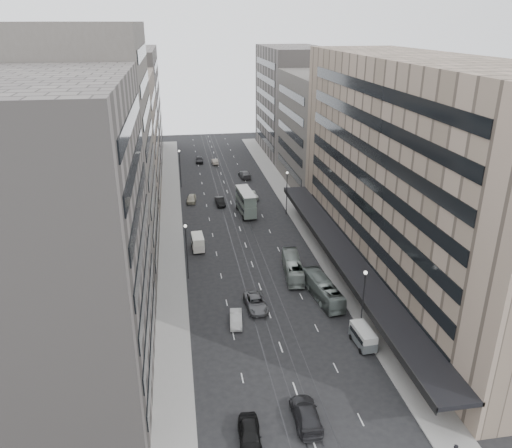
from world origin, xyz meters
TOP-DOWN VIEW (x-y plane):
  - ground at (0.00, 0.00)m, footprint 220.00×220.00m
  - sidewalk_right at (12.00, 37.50)m, footprint 4.00×125.00m
  - sidewalk_left at (-12.00, 37.50)m, footprint 4.00×125.00m
  - department_store at (21.45, 8.00)m, footprint 19.20×60.00m
  - building_right_mid at (21.50, 52.00)m, footprint 15.00×28.00m
  - building_right_far at (21.50, 82.00)m, footprint 15.00×32.00m
  - building_left_a at (-21.50, -8.00)m, footprint 15.00×28.00m
  - building_left_b at (-21.50, 19.00)m, footprint 15.00×26.00m
  - building_left_c at (-21.50, 46.00)m, footprint 15.00×28.00m
  - building_left_d at (-21.50, 79.00)m, footprint 15.00×38.00m
  - lamp_right_near at (9.70, -5.00)m, footprint 0.44×0.44m
  - lamp_right_far at (9.70, 35.00)m, footprint 0.44×0.44m
  - lamp_left_near at (-9.70, 12.00)m, footprint 0.44×0.44m
  - lamp_left_far at (-9.70, 55.00)m, footprint 0.44×0.44m
  - bus_near at (7.64, 3.48)m, footprint 3.31×9.93m
  - bus_far at (5.22, 10.55)m, footprint 3.27×9.69m
  - double_decker at (2.11, 36.17)m, footprint 3.07×8.54m
  - vw_microbus at (9.20, -7.13)m, footprint 2.09×4.19m
  - panel_van at (-7.78, 21.36)m, footprint 2.12×4.07m
  - sedan_0 at (-5.50, -18.94)m, footprint 2.27×4.96m
  - sedan_1 at (-4.39, -0.53)m, footprint 1.88×4.26m
  - sedan_2 at (-1.45, 2.65)m, footprint 2.80×5.53m
  - sedan_3 at (-0.06, -17.39)m, footprint 2.48×5.74m
  - sedan_4 at (-7.84, 44.44)m, footprint 2.31×4.57m
  - sedan_5 at (-2.31, 41.84)m, footprint 1.85×4.63m
  - sedan_6 at (4.35, 45.12)m, footprint 2.71×5.61m
  - sedan_7 at (5.15, 59.70)m, footprint 2.75×5.75m
  - sedan_8 at (-4.52, 74.90)m, footprint 2.01×4.71m
  - sedan_9 at (-0.70, 72.91)m, footprint 1.65×4.20m

SIDE VIEW (x-z plane):
  - ground at x=0.00m, z-range 0.00..0.00m
  - sidewalk_right at x=12.00m, z-range 0.00..0.15m
  - sidewalk_left at x=-12.00m, z-range 0.00..0.15m
  - sedan_9 at x=-0.70m, z-range 0.00..1.36m
  - sedan_1 at x=-4.39m, z-range 0.00..1.36m
  - sedan_4 at x=-7.84m, z-range 0.00..1.49m
  - sedan_5 at x=-2.31m, z-range 0.00..1.50m
  - sedan_2 at x=-1.45m, z-range 0.00..1.50m
  - sedan_6 at x=4.35m, z-range 0.00..1.54m
  - sedan_8 at x=-4.52m, z-range 0.00..1.59m
  - sedan_7 at x=5.15m, z-range 0.00..1.62m
  - sedan_3 at x=-0.06m, z-range 0.00..1.65m
  - sedan_0 at x=-5.50m, z-range 0.00..1.65m
  - vw_microbus at x=9.20m, z-range 0.12..2.33m
  - bus_far at x=5.22m, z-range 0.00..2.65m
  - bus_near at x=7.64m, z-range 0.00..2.71m
  - panel_van at x=-7.78m, z-range 0.13..2.64m
  - double_decker at x=2.11m, z-range 0.18..4.77m
  - lamp_right_near at x=9.70m, z-range 1.04..9.36m
  - lamp_right_far at x=9.70m, z-range 1.04..9.36m
  - lamp_left_near at x=-9.70m, z-range 1.04..9.36m
  - lamp_left_far at x=-9.70m, z-range 1.04..9.36m
  - building_right_mid at x=21.50m, z-range 0.00..24.00m
  - building_left_c at x=-21.50m, z-range 0.00..25.00m
  - building_right_far at x=21.50m, z-range 0.00..28.00m
  - building_left_d at x=-21.50m, z-range 0.00..28.00m
  - department_store at x=21.45m, z-range -0.05..29.95m
  - building_left_a at x=-21.50m, z-range 0.00..30.00m
  - building_left_b at x=-21.50m, z-range 0.00..34.00m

